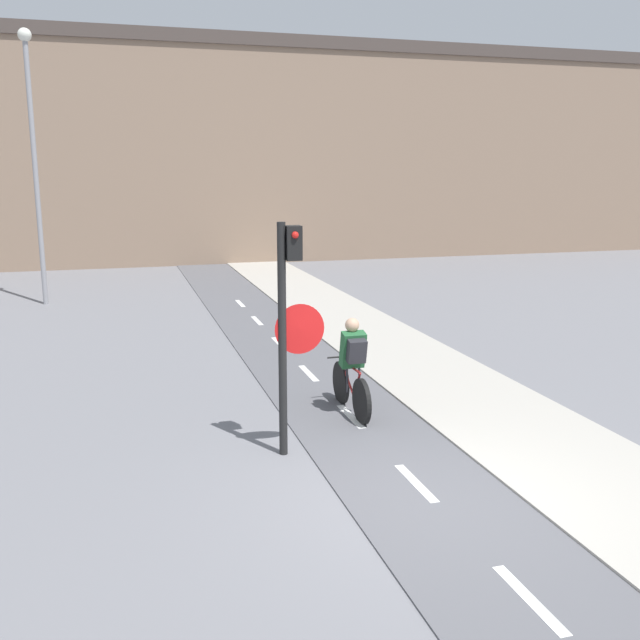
% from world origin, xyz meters
% --- Properties ---
extents(ground_plane, '(120.00, 120.00, 0.00)m').
position_xyz_m(ground_plane, '(0.00, 0.00, 0.00)').
color(ground_plane, slate).
extents(bike_lane, '(2.02, 60.00, 0.02)m').
position_xyz_m(bike_lane, '(0.00, 0.01, 0.01)').
color(bike_lane, '#56565B').
rests_on(bike_lane, ground_plane).
extents(sidewalk_strip, '(2.40, 60.00, 0.05)m').
position_xyz_m(sidewalk_strip, '(2.21, 0.00, 0.03)').
color(sidewalk_strip, '#A8A399').
rests_on(sidewalk_strip, ground_plane).
extents(building_row_background, '(60.00, 5.20, 9.05)m').
position_xyz_m(building_row_background, '(0.00, 24.51, 4.53)').
color(building_row_background, '#89705B').
rests_on(building_row_background, ground_plane).
extents(traffic_light_pole, '(0.67, 0.26, 3.11)m').
position_xyz_m(traffic_light_pole, '(-1.24, 1.88, 1.93)').
color(traffic_light_pole, black).
rests_on(traffic_light_pole, ground_plane).
extents(street_lamp_far, '(0.36, 0.36, 7.48)m').
position_xyz_m(street_lamp_far, '(-5.36, 14.57, 4.52)').
color(street_lamp_far, gray).
rests_on(street_lamp_far, ground_plane).
extents(cyclist_near, '(0.46, 1.73, 1.54)m').
position_xyz_m(cyclist_near, '(0.07, 3.17, 0.72)').
color(cyclist_near, black).
rests_on(cyclist_near, ground_plane).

